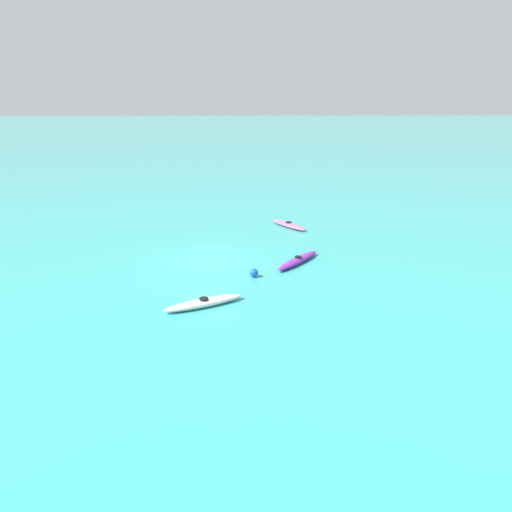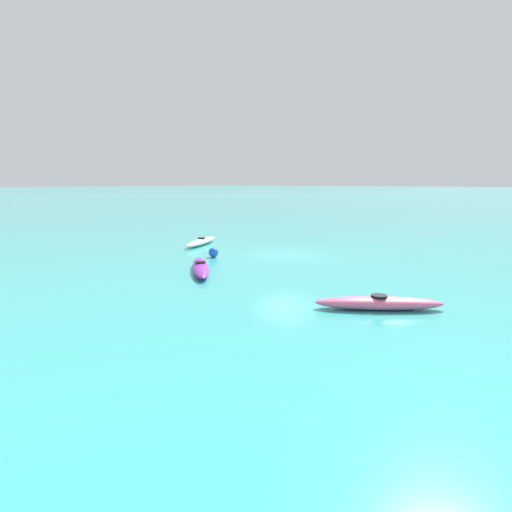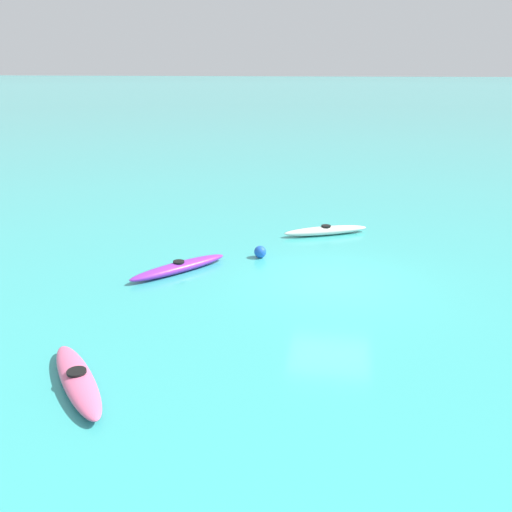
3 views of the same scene
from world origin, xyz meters
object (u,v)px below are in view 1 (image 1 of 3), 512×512
kayak_purple (298,260)px  buoy_blue (254,273)px  kayak_white (204,303)px  kayak_pink (289,225)px

kayak_purple → buoy_blue: buoy_blue is taller
kayak_white → buoy_blue: 3.72m
kayak_purple → kayak_white: bearing=-42.4°
kayak_pink → kayak_purple: size_ratio=0.94×
kayak_pink → kayak_white: same height
kayak_pink → kayak_purple: bearing=-1.2°
buoy_blue → kayak_purple: bearing=127.4°
kayak_purple → kayak_white: size_ratio=0.92×
kayak_purple → buoy_blue: bearing=-52.6°
buoy_blue → kayak_pink: bearing=163.8°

